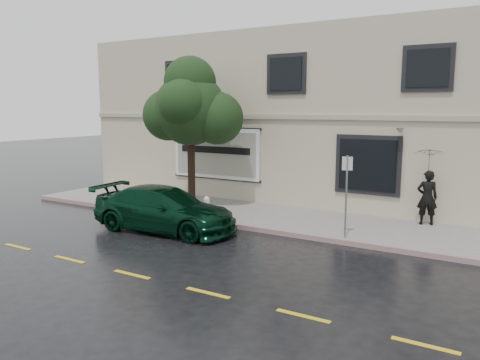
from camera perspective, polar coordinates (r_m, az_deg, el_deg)
The scene contains 12 objects.
ground at distance 14.25m, azimuth -3.22°, elevation -7.26°, with size 90.00×90.00×0.00m, color black.
sidewalk at distance 16.93m, azimuth 2.94°, elevation -4.40°, with size 20.00×3.50×0.15m, color #9B9792.
curb at distance 15.45m, azimuth -0.10°, elevation -5.68°, with size 20.00×0.18×0.16m, color gray.
road_marking at distance 11.65m, azimuth -13.04°, elevation -11.15°, with size 19.00×0.12×0.01m, color gold.
building at distance 21.74m, azimuth 10.16°, elevation 7.50°, with size 20.00×8.12×7.00m.
billboard at distance 19.65m, azimuth -3.02°, elevation 3.27°, with size 4.30×0.16×2.20m.
car at distance 15.28m, azimuth -9.21°, elevation -3.51°, with size 2.15×4.88×1.42m, color black.
pedestrian at distance 16.38m, azimuth 21.85°, elevation -2.00°, with size 0.65×0.43×1.79m, color black.
umbrella at distance 16.21m, azimuth 22.11°, elevation 2.53°, with size 1.10×1.10×0.81m, color black.
street_tree at distance 17.84m, azimuth -6.07°, elevation 8.48°, with size 2.72×2.72×5.09m.
fire_hydrant at distance 16.39m, azimuth -4.08°, elevation -3.31°, with size 0.30×0.28×0.73m.
sign_pole at distance 13.89m, azimuth 12.85°, elevation -1.01°, with size 0.29×0.12×2.44m.
Camera 1 is at (7.66, -11.35, 3.93)m, focal length 35.00 mm.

